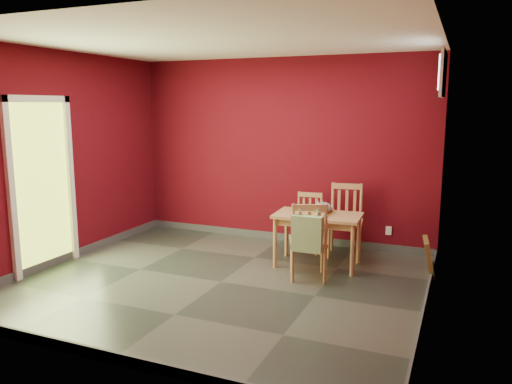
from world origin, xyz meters
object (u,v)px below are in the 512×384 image
at_px(chair_far_right, 346,219).
at_px(cat, 324,206).
at_px(dining_table, 318,220).
at_px(chair_near, 308,240).
at_px(tote_bag, 307,234).
at_px(picture_frame, 429,257).
at_px(chair_far_left, 308,222).

relative_size(chair_far_right, cat, 2.50).
distance_m(dining_table, chair_near, 0.53).
relative_size(dining_table, chair_near, 1.20).
distance_m(tote_bag, cat, 0.81).
xyz_separation_m(dining_table, picture_frame, (1.33, 0.14, -0.36)).
bearing_deg(chair_far_left, chair_near, -72.82).
distance_m(chair_far_right, cat, 0.63).
relative_size(chair_far_left, picture_frame, 1.75).
relative_size(chair_far_left, chair_far_right, 0.84).
xyz_separation_m(dining_table, chair_near, (0.04, -0.52, -0.11)).
height_order(chair_far_left, cat, cat).
relative_size(chair_near, picture_frame, 1.99).
height_order(chair_far_left, chair_far_right, chair_far_right).
distance_m(chair_near, cat, 0.65).
xyz_separation_m(chair_far_right, tote_bag, (-0.13, -1.34, 0.11)).
bearing_deg(chair_near, cat, 87.88).
bearing_deg(cat, chair_far_left, 109.97).
height_order(dining_table, cat, cat).
bearing_deg(cat, chair_far_right, 59.09).
bearing_deg(dining_table, chair_far_left, 117.50).
height_order(chair_far_right, cat, chair_far_right).
xyz_separation_m(tote_bag, picture_frame, (1.25, 0.87, -0.37)).
relative_size(chair_near, cat, 2.39).
bearing_deg(picture_frame, cat, -176.39).
relative_size(dining_table, cat, 2.87).
distance_m(chair_near, tote_bag, 0.25).
relative_size(chair_near, tote_bag, 1.92).
xyz_separation_m(chair_near, cat, (0.02, 0.58, 0.29)).
xyz_separation_m(chair_near, tote_bag, (0.05, -0.21, 0.13)).
height_order(chair_far_left, picture_frame, chair_far_left).
xyz_separation_m(chair_far_right, picture_frame, (1.12, -0.47, -0.27)).
height_order(chair_far_left, chair_near, chair_near).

